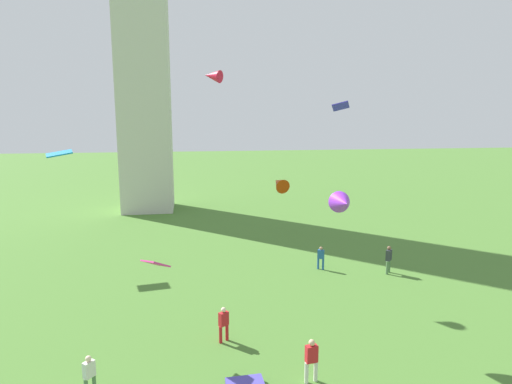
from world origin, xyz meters
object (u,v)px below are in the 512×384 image
at_px(person_3, 311,358).
at_px(kite_flying_3, 279,183).
at_px(kite_flying_2, 343,203).
at_px(person_1, 389,258).
at_px(person_0, 89,373).
at_px(kite_flying_5, 341,106).
at_px(kite_flying_1, 155,263).
at_px(person_2, 321,257).
at_px(kite_flying_0, 59,154).
at_px(person_4, 224,322).
at_px(kite_flying_4, 212,76).

xyz_separation_m(person_3, kite_flying_3, (2.96, 20.68, 3.50)).
bearing_deg(kite_flying_2, person_3, -118.45).
xyz_separation_m(person_1, kite_flying_3, (-5.19, 9.97, 3.46)).
xyz_separation_m(person_0, kite_flying_5, (15.20, 17.22, 9.88)).
bearing_deg(kite_flying_2, person_1, 56.79).
xyz_separation_m(person_3, kite_flying_1, (-5.93, 3.24, 2.97)).
height_order(person_1, kite_flying_2, kite_flying_2).
relative_size(person_2, kite_flying_0, 0.80).
xyz_separation_m(person_0, kite_flying_3, (11.16, 20.30, 3.60)).
relative_size(person_2, kite_flying_5, 1.05).
bearing_deg(person_1, person_4, 165.25).
bearing_deg(person_4, kite_flying_4, 55.62).
bearing_deg(kite_flying_1, person_2, -81.37).
xyz_separation_m(person_0, kite_flying_2, (10.46, 2.99, 5.40)).
xyz_separation_m(person_2, person_3, (-4.04, -12.09, 0.11)).
bearing_deg(person_0, kite_flying_5, 179.07).
xyz_separation_m(person_0, kite_flying_4, (5.35, 13.17, 11.63)).
height_order(person_1, person_3, person_1).
xyz_separation_m(kite_flying_2, kite_flying_3, (0.70, 17.32, -1.80)).
relative_size(person_0, kite_flying_3, 0.77).
distance_m(person_2, kite_flying_1, 13.69).
xyz_separation_m(person_2, kite_flying_5, (2.96, 5.51, 9.90)).
xyz_separation_m(person_2, kite_flying_0, (-17.16, 4.47, 6.67)).
bearing_deg(person_3, kite_flying_1, 141.70).
bearing_deg(person_3, kite_flying_5, 58.60).
relative_size(person_0, person_1, 0.87).
bearing_deg(kite_flying_4, person_0, 14.40).
distance_m(person_2, kite_flying_2, 10.42).
distance_m(kite_flying_1, kite_flying_3, 19.59).
bearing_deg(person_2, kite_flying_4, -154.23).
distance_m(person_1, kite_flying_3, 11.76).
height_order(person_0, kite_flying_1, kite_flying_1).
xyz_separation_m(kite_flying_2, kite_flying_4, (-5.11, 10.18, 6.24)).
height_order(person_2, kite_flying_1, kite_flying_1).
height_order(kite_flying_0, kite_flying_2, kite_flying_0).
height_order(person_1, person_2, person_1).
xyz_separation_m(person_4, kite_flying_5, (10.07, 14.03, 9.85)).
distance_m(person_3, person_4, 4.71).
relative_size(person_4, kite_flying_0, 0.85).
xyz_separation_m(person_0, kite_flying_1, (2.26, 2.86, 3.07)).
height_order(kite_flying_3, kite_flying_5, kite_flying_5).
distance_m(person_2, person_4, 11.10).
distance_m(person_0, person_2, 16.94).
xyz_separation_m(person_3, person_4, (-3.07, 3.57, -0.06)).
distance_m(kite_flying_3, kite_flying_4, 12.22).
distance_m(person_4, kite_flying_3, 18.49).
height_order(person_3, kite_flying_4, kite_flying_4).
bearing_deg(person_3, person_1, 43.04).
bearing_deg(kite_flying_3, kite_flying_4, 40.59).
height_order(person_4, kite_flying_3, kite_flying_3).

